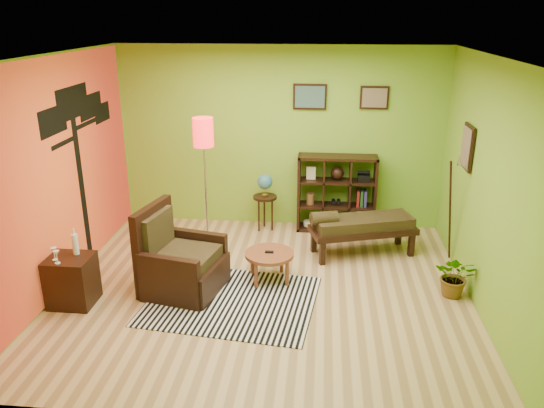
# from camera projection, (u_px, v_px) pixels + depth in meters

# --- Properties ---
(ground) EXTENTS (5.00, 5.00, 0.00)m
(ground) POSITION_uv_depth(u_px,v_px,m) (264.00, 290.00, 6.56)
(ground) COLOR tan
(ground) RESTS_ON ground
(room_shell) EXTENTS (5.04, 4.54, 2.82)m
(room_shell) POSITION_uv_depth(u_px,v_px,m) (256.00, 148.00, 5.97)
(room_shell) COLOR #7AB32D
(room_shell) RESTS_ON ground
(zebra_rug) EXTENTS (2.12, 1.78, 0.01)m
(zebra_rug) POSITION_uv_depth(u_px,v_px,m) (232.00, 300.00, 6.31)
(zebra_rug) COLOR white
(zebra_rug) RESTS_ON ground
(coffee_table) EXTENTS (0.62, 0.62, 0.40)m
(coffee_table) POSITION_uv_depth(u_px,v_px,m) (269.00, 256.00, 6.70)
(coffee_table) COLOR brown
(coffee_table) RESTS_ON ground
(armchair) EXTENTS (1.04, 1.04, 1.07)m
(armchair) POSITION_uv_depth(u_px,v_px,m) (179.00, 265.00, 6.49)
(armchair) COLOR black
(armchair) RESTS_ON ground
(side_cabinet) EXTENTS (0.50, 0.46, 0.91)m
(side_cabinet) POSITION_uv_depth(u_px,v_px,m) (72.00, 280.00, 6.17)
(side_cabinet) COLOR black
(side_cabinet) RESTS_ON ground
(floor_lamp) EXTENTS (0.29, 0.29, 1.92)m
(floor_lamp) POSITION_uv_depth(u_px,v_px,m) (204.00, 145.00, 7.13)
(floor_lamp) COLOR silver
(floor_lamp) RESTS_ON ground
(globe_table) EXTENTS (0.37, 0.37, 0.90)m
(globe_table) POSITION_uv_depth(u_px,v_px,m) (265.00, 188.00, 8.16)
(globe_table) COLOR black
(globe_table) RESTS_ON ground
(cube_shelf) EXTENTS (1.20, 0.35, 1.20)m
(cube_shelf) POSITION_uv_depth(u_px,v_px,m) (337.00, 194.00, 8.17)
(cube_shelf) COLOR black
(cube_shelf) RESTS_ON ground
(bench) EXTENTS (1.56, 0.94, 0.68)m
(bench) POSITION_uv_depth(u_px,v_px,m) (360.00, 226.00, 7.39)
(bench) COLOR black
(bench) RESTS_ON ground
(potted_plant) EXTENTS (0.60, 0.64, 0.41)m
(potted_plant) POSITION_uv_depth(u_px,v_px,m) (455.00, 280.00, 6.37)
(potted_plant) COLOR #26661E
(potted_plant) RESTS_ON ground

